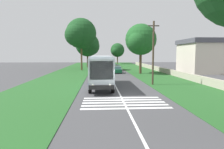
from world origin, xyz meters
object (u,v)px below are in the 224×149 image
Objects in this scene: roadside_tree_left_0 at (90,47)px; roadside_tree_left_2 at (87,45)px; roadside_tree_right_0 at (117,50)px; roadside_building at (200,56)px; trailing_car_0 at (117,70)px; trailing_car_3 at (101,65)px; trailing_car_2 at (113,66)px; trailing_car_1 at (116,68)px; coach_bus at (101,69)px; roadside_tree_right_1 at (140,40)px; roadside_tree_left_1 at (80,34)px; utility_pole at (153,52)px.

roadside_tree_left_2 is (-18.91, -0.10, -0.28)m from roadside_tree_left_0.
roadside_building is (-40.22, -14.25, -1.85)m from roadside_tree_right_0.
roadside_tree_left_0 is 1.27× the size of roadside_tree_right_0.
trailing_car_0 is 1.00× the size of trailing_car_3.
trailing_car_1 is at bearing -174.72° from trailing_car_2.
roadside_tree_left_0 reaches higher than roadside_building.
coach_bus is 55.50m from roadside_tree_left_0.
coach_bus is 2.60× the size of trailing_car_0.
trailing_car_1 is 1.00× the size of trailing_car_2.
roadside_tree_right_0 is 0.84× the size of roadside_building.
trailing_car_0 is at bearing -10.94° from coach_bus.
roadside_tree_right_0 is at bearing 1.29° from roadside_tree_right_1.
trailing_car_2 is at bearing 56.12° from roadside_building.
roadside_tree_left_0 is 1.04× the size of roadside_tree_left_2.
trailing_car_1 is at bearing 174.59° from roadside_tree_right_0.
coach_bus is 1.12× the size of roadside_tree_right_1.
roadside_tree_left_1 is 1.27× the size of roadside_tree_right_1.
roadside_tree_left_0 is at bearing 15.94° from trailing_car_2.
utility_pole reaches higher than trailing_car_2.
roadside_tree_left_1 reaches higher than roadside_tree_right_0.
roadside_tree_left_2 is at bearing -179.70° from roadside_tree_left_0.
trailing_car_2 is 0.51× the size of roadside_tree_right_0.
roadside_tree_left_1 is (-29.30, 0.86, 1.89)m from roadside_tree_left_0.
trailing_car_2 is 0.42× the size of roadside_tree_left_2.
roadside_tree_left_0 reaches higher than trailing_car_1.
trailing_car_2 is at bearing -132.61° from roadside_tree_left_2.
roadside_tree_left_0 is (16.99, 4.17, 6.20)m from trailing_car_3.
roadside_building is at bearing -110.36° from trailing_car_1.
trailing_car_0 is 20.60m from roadside_tree_left_2.
utility_pole is (-56.54, 0.37, -1.23)m from roadside_tree_right_0.
trailing_car_2 is 0.40× the size of roadside_tree_left_0.
trailing_car_3 is 0.42× the size of roadside_tree_left_2.
roadside_tree_left_0 is 40.60m from roadside_tree_right_1.
trailing_car_2 is 28.79m from utility_pole.
trailing_car_2 is 28.81m from roadside_tree_right_0.
trailing_car_3 is at bearing -22.21° from roadside_tree_left_1.
trailing_car_3 is at bearing 45.67° from roadside_building.
utility_pole is at bearing -173.28° from trailing_car_2.
trailing_car_3 is 0.53× the size of utility_pole.
utility_pole is at bearing -170.06° from trailing_car_3.
trailing_car_1 is at bearing -165.54° from trailing_car_3.
roadside_tree_left_1 is 10.66m from roadside_tree_left_2.
roadside_tree_left_1 is 1.57× the size of utility_pole.
roadside_tree_left_2 is 1.27× the size of utility_pole.
trailing_car_3 is 0.51× the size of roadside_tree_right_0.
trailing_car_0 is 11.70m from trailing_car_2.
roadside_tree_left_2 reaches higher than roadside_building.
utility_pole is at bearing -169.12° from trailing_car_0.
roadside_tree_left_1 is 1.26× the size of roadside_building.
coach_bus is 27.63m from roadside_building.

